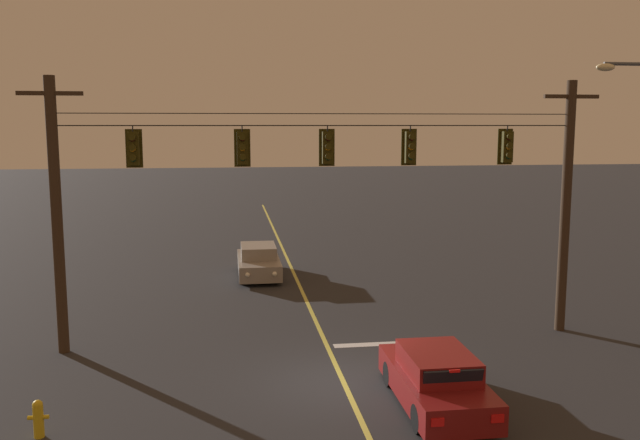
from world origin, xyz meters
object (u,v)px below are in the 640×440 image
(traffic_light_leftmost, at_px, (133,148))
(traffic_light_right_inner, at_px, (410,147))
(traffic_light_centre, at_px, (328,148))
(traffic_light_rightmost, at_px, (507,147))
(fire_hydrant, at_px, (38,418))
(traffic_light_left_inner, at_px, (242,148))
(car_oncoming_lead, at_px, (259,262))
(car_waiting_near_lane, at_px, (436,380))

(traffic_light_leftmost, height_order, traffic_light_right_inner, same)
(traffic_light_leftmost, relative_size, traffic_light_centre, 1.00)
(traffic_light_leftmost, height_order, traffic_light_centre, same)
(traffic_light_rightmost, bearing_deg, traffic_light_centre, 180.00)
(traffic_light_centre, distance_m, fire_hydrant, 10.64)
(traffic_light_left_inner, bearing_deg, car_oncoming_lead, 84.78)
(traffic_light_rightmost, bearing_deg, traffic_light_left_inner, 180.00)
(traffic_light_left_inner, relative_size, fire_hydrant, 1.45)
(traffic_light_rightmost, bearing_deg, car_oncoming_lead, 128.40)
(traffic_light_right_inner, distance_m, car_waiting_near_lane, 7.52)
(traffic_light_leftmost, bearing_deg, traffic_light_right_inner, 0.00)
(traffic_light_rightmost, distance_m, fire_hydrant, 15.04)
(car_waiting_near_lane, bearing_deg, traffic_light_right_inner, 82.21)
(car_waiting_near_lane, distance_m, fire_hydrant, 8.99)
(traffic_light_left_inner, distance_m, car_oncoming_lead, 10.76)
(traffic_light_left_inner, distance_m, traffic_light_rightmost, 8.21)
(traffic_light_left_inner, xyz_separation_m, traffic_light_rightmost, (8.21, 0.00, 0.00))
(traffic_light_right_inner, relative_size, car_oncoming_lead, 0.28)
(car_oncoming_lead, bearing_deg, traffic_light_leftmost, -113.19)
(traffic_light_centre, relative_size, car_waiting_near_lane, 0.28)
(traffic_light_left_inner, bearing_deg, traffic_light_rightmost, 0.00)
(traffic_light_rightmost, height_order, car_waiting_near_lane, traffic_light_rightmost)
(traffic_light_left_inner, xyz_separation_m, traffic_light_centre, (2.54, 0.00, 0.00))
(car_waiting_near_lane, height_order, car_oncoming_lead, same)
(traffic_light_rightmost, relative_size, car_oncoming_lead, 0.28)
(traffic_light_centre, height_order, traffic_light_right_inner, same)
(car_waiting_near_lane, xyz_separation_m, fire_hydrant, (-8.98, -0.38, -0.21))
(car_waiting_near_lane, bearing_deg, car_oncoming_lead, 103.70)
(fire_hydrant, bearing_deg, traffic_light_rightmost, 23.66)
(traffic_light_right_inner, xyz_separation_m, car_oncoming_lead, (-4.25, 9.29, -5.36))
(traffic_light_leftmost, xyz_separation_m, car_oncoming_lead, (3.98, 9.29, -5.36))
(traffic_light_centre, distance_m, traffic_light_rightmost, 5.67)
(traffic_light_leftmost, distance_m, traffic_light_centre, 5.67)
(car_waiting_near_lane, bearing_deg, fire_hydrant, -177.55)
(traffic_light_left_inner, distance_m, fire_hydrant, 9.14)
(traffic_light_centre, xyz_separation_m, traffic_light_right_inner, (2.56, 0.00, 0.00))
(car_oncoming_lead, distance_m, fire_hydrant, 15.86)
(fire_hydrant, bearing_deg, traffic_light_leftmost, 75.41)
(traffic_light_centre, bearing_deg, fire_hydrant, -141.83)
(traffic_light_leftmost, relative_size, fire_hydrant, 1.45)
(car_waiting_near_lane, height_order, fire_hydrant, car_waiting_near_lane)
(traffic_light_left_inner, height_order, traffic_light_centre, same)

